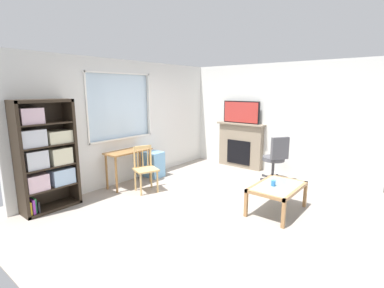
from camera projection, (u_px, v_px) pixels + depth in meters
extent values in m
cube|color=#9E9389|center=(211.00, 203.00, 4.97)|extent=(6.02, 5.46, 0.02)
cube|color=silver|center=(130.00, 158.00, 6.26)|extent=(5.02, 0.12, 0.95)
cube|color=silver|center=(126.00, 67.00, 5.88)|extent=(5.02, 0.12, 0.27)
cube|color=silver|center=(44.00, 111.00, 4.69)|extent=(1.49, 0.12, 1.39)
cube|color=silver|center=(176.00, 103.00, 7.20)|extent=(1.97, 0.12, 1.39)
cube|color=silver|center=(119.00, 106.00, 5.86)|extent=(1.56, 0.02, 1.39)
cube|color=white|center=(122.00, 139.00, 5.95)|extent=(1.62, 0.06, 0.03)
cube|color=white|center=(119.00, 73.00, 5.68)|extent=(1.62, 0.06, 0.03)
cube|color=white|center=(86.00, 109.00, 5.22)|extent=(0.03, 0.06, 1.39)
cube|color=white|center=(149.00, 105.00, 6.41)|extent=(0.03, 0.06, 1.39)
cube|color=silver|center=(274.00, 119.00, 6.68)|extent=(0.12, 4.66, 2.60)
cube|color=#2D2319|center=(18.00, 161.00, 4.25)|extent=(0.05, 0.38, 1.84)
cube|color=#2D2319|center=(72.00, 151.00, 4.90)|extent=(0.05, 0.38, 1.84)
cube|color=#2D2319|center=(41.00, 101.00, 4.40)|extent=(0.90, 0.38, 0.05)
cube|color=#2D2319|center=(52.00, 207.00, 4.75)|extent=(0.90, 0.38, 0.05)
cube|color=#2D2319|center=(42.00, 154.00, 4.69)|extent=(0.90, 0.02, 1.84)
cube|color=#2D2319|center=(50.00, 187.00, 4.68)|extent=(0.85, 0.36, 0.02)
cube|color=#2D2319|center=(48.00, 166.00, 4.61)|extent=(0.85, 0.36, 0.02)
cube|color=#2D2319|center=(46.00, 145.00, 4.54)|extent=(0.85, 0.36, 0.02)
cube|color=#2D2319|center=(43.00, 123.00, 4.47)|extent=(0.85, 0.36, 0.02)
cube|color=beige|center=(36.00, 182.00, 4.48)|extent=(0.32, 0.31, 0.27)
cube|color=#9EBCDB|center=(61.00, 176.00, 4.79)|extent=(0.37, 0.30, 0.27)
cube|color=silver|center=(35.00, 159.00, 4.43)|extent=(0.32, 0.28, 0.29)
cube|color=beige|center=(59.00, 155.00, 4.72)|extent=(0.33, 0.31, 0.28)
cube|color=silver|center=(31.00, 138.00, 4.34)|extent=(0.37, 0.29, 0.27)
cube|color=beige|center=(58.00, 137.00, 4.67)|extent=(0.39, 0.29, 0.21)
cube|color=beige|center=(30.00, 116.00, 4.29)|extent=(0.33, 0.28, 0.25)
cube|color=yellow|center=(28.00, 207.00, 4.42)|extent=(0.02, 0.26, 0.21)
cube|color=purple|center=(31.00, 205.00, 4.45)|extent=(0.04, 0.29, 0.24)
cube|color=green|center=(33.00, 205.00, 4.48)|extent=(0.03, 0.21, 0.24)
cube|color=black|center=(36.00, 206.00, 4.51)|extent=(0.03, 0.28, 0.18)
cube|color=olive|center=(128.00, 151.00, 5.75)|extent=(0.97, 0.42, 0.03)
cylinder|color=olive|center=(116.00, 175.00, 5.39)|extent=(0.04, 0.04, 0.72)
cylinder|color=olive|center=(150.00, 166.00, 6.05)|extent=(0.04, 0.04, 0.72)
cylinder|color=olive|center=(107.00, 172.00, 5.59)|extent=(0.04, 0.04, 0.72)
cylinder|color=olive|center=(140.00, 163.00, 6.25)|extent=(0.04, 0.04, 0.72)
cube|color=tan|center=(146.00, 170.00, 5.45)|extent=(0.53, 0.52, 0.04)
cylinder|color=tan|center=(141.00, 185.00, 5.27)|extent=(0.04, 0.04, 0.43)
cylinder|color=tan|center=(157.00, 182.00, 5.44)|extent=(0.04, 0.04, 0.43)
cylinder|color=tan|center=(135.00, 180.00, 5.55)|extent=(0.04, 0.04, 0.43)
cylinder|color=tan|center=(151.00, 177.00, 5.71)|extent=(0.04, 0.04, 0.43)
cylinder|color=tan|center=(134.00, 158.00, 5.46)|extent=(0.04, 0.04, 0.45)
cylinder|color=tan|center=(151.00, 156.00, 5.62)|extent=(0.04, 0.04, 0.45)
cube|color=tan|center=(142.00, 147.00, 5.50)|extent=(0.35, 0.16, 0.06)
cylinder|color=tan|center=(138.00, 159.00, 5.49)|extent=(0.02, 0.02, 0.35)
cylinder|color=tan|center=(143.00, 158.00, 5.55)|extent=(0.02, 0.02, 0.35)
cylinder|color=tan|center=(148.00, 158.00, 5.60)|extent=(0.02, 0.02, 0.35)
cube|color=#72ADDB|center=(154.00, 164.00, 6.43)|extent=(0.35, 0.40, 0.58)
cube|color=gray|center=(240.00, 146.00, 7.20)|extent=(0.18, 1.19, 1.11)
cube|color=black|center=(238.00, 152.00, 7.15)|extent=(0.03, 0.65, 0.61)
cube|color=gray|center=(241.00, 124.00, 7.07)|extent=(0.26, 1.29, 0.04)
cube|color=black|center=(241.00, 112.00, 7.01)|extent=(0.05, 0.99, 0.56)
cube|color=#B2332D|center=(241.00, 112.00, 6.99)|extent=(0.01, 0.94, 0.51)
cylinder|color=#4C4C51|center=(273.00, 159.00, 6.18)|extent=(0.48, 0.48, 0.09)
cube|color=#4C4C51|center=(280.00, 148.00, 5.92)|extent=(0.37, 0.29, 0.48)
cylinder|color=#38383D|center=(273.00, 169.00, 6.23)|extent=(0.06, 0.06, 0.42)
cube|color=#38383D|center=(267.00, 179.00, 6.23)|extent=(0.25, 0.19, 0.03)
cylinder|color=#38383D|center=(261.00, 179.00, 6.20)|extent=(0.05, 0.05, 0.05)
cube|color=#38383D|center=(274.00, 180.00, 6.13)|extent=(0.25, 0.20, 0.03)
cylinder|color=#38383D|center=(276.00, 182.00, 6.00)|extent=(0.05, 0.05, 0.05)
cube|color=#38383D|center=(279.00, 179.00, 6.22)|extent=(0.13, 0.28, 0.03)
cylinder|color=#38383D|center=(285.00, 180.00, 6.18)|extent=(0.05, 0.05, 0.05)
cube|color=#38383D|center=(275.00, 177.00, 6.38)|extent=(0.28, 0.04, 0.03)
cylinder|color=#38383D|center=(277.00, 175.00, 6.49)|extent=(0.05, 0.05, 0.05)
cube|color=#38383D|center=(268.00, 176.00, 6.38)|extent=(0.12, 0.28, 0.03)
cylinder|color=#38383D|center=(263.00, 175.00, 6.50)|extent=(0.05, 0.05, 0.05)
cube|color=#8C9E99|center=(278.00, 186.00, 4.55)|extent=(0.93, 0.56, 0.02)
cube|color=#A37547|center=(296.00, 191.00, 4.36)|extent=(1.03, 0.05, 0.05)
cube|color=#A37547|center=(260.00, 183.00, 4.74)|extent=(1.03, 0.05, 0.05)
cube|color=#A37547|center=(265.00, 195.00, 4.18)|extent=(0.05, 0.66, 0.05)
cube|color=#A37547|center=(288.00, 179.00, 4.92)|extent=(0.05, 0.66, 0.05)
cube|color=#A37547|center=(283.00, 215.00, 4.03)|extent=(0.05, 0.05, 0.40)
cube|color=#A37547|center=(305.00, 196.00, 4.78)|extent=(0.05, 0.05, 0.40)
cube|color=#A37547|center=(246.00, 204.00, 4.41)|extent=(0.05, 0.05, 0.40)
cube|color=#A37547|center=(271.00, 188.00, 5.15)|extent=(0.05, 0.05, 0.40)
cylinder|color=#337FD6|center=(273.00, 183.00, 4.52)|extent=(0.07, 0.07, 0.09)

